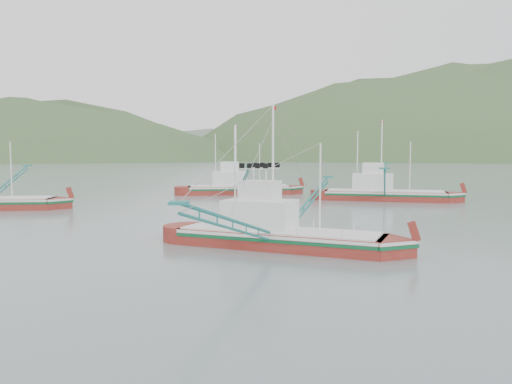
{
  "coord_description": "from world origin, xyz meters",
  "views": [
    {
      "loc": [
        -0.79,
        -31.37,
        6.15
      ],
      "look_at": [
        0.0,
        6.0,
        3.2
      ],
      "focal_mm": 35.0,
      "sensor_mm": 36.0,
      "label": 1
    }
  ],
  "objects": [
    {
      "name": "ground",
      "position": [
        0.0,
        0.0,
        0.0
      ],
      "size": [
        1200.0,
        1200.0,
        0.0
      ],
      "primitive_type": "plane",
      "color": "slate",
      "rests_on": "ground"
    },
    {
      "name": "main_boat",
      "position": [
        1.29,
        0.66,
        2.04
      ],
      "size": [
        13.8,
        23.26,
        9.9
      ],
      "rotation": [
        0.0,
        0.0,
        -0.42
      ],
      "color": "maroon",
      "rests_on": "ground"
    },
    {
      "name": "bg_boat_right",
      "position": [
        17.06,
        32.39,
        2.1
      ],
      "size": [
        15.74,
        26.94,
        11.15
      ],
      "rotation": [
        0.0,
        0.0,
        -0.28
      ],
      "color": "maroon",
      "rests_on": "ground"
    },
    {
      "name": "bg_boat_far",
      "position": [
        -1.92,
        42.39,
        1.6
      ],
      "size": [
        15.44,
        27.29,
        11.08
      ],
      "rotation": [
        0.0,
        0.0,
        0.1
      ],
      "color": "maroon",
      "rests_on": "ground"
    },
    {
      "name": "headland_left",
      "position": [
        -180.0,
        360.0,
        0.0
      ],
      "size": [
        448.0,
        308.0,
        210.0
      ],
      "primitive_type": "ellipsoid",
      "color": "#38552C",
      "rests_on": "ground"
    },
    {
      "name": "headland_right",
      "position": [
        240.0,
        430.0,
        0.0
      ],
      "size": [
        684.0,
        432.0,
        306.0
      ],
      "primitive_type": "ellipsoid",
      "color": "#38552C",
      "rests_on": "ground"
    },
    {
      "name": "ridge_distant",
      "position": [
        30.0,
        560.0,
        0.0
      ],
      "size": [
        960.0,
        400.0,
        240.0
      ],
      "primitive_type": "ellipsoid",
      "color": "slate",
      "rests_on": "ground"
    }
  ]
}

